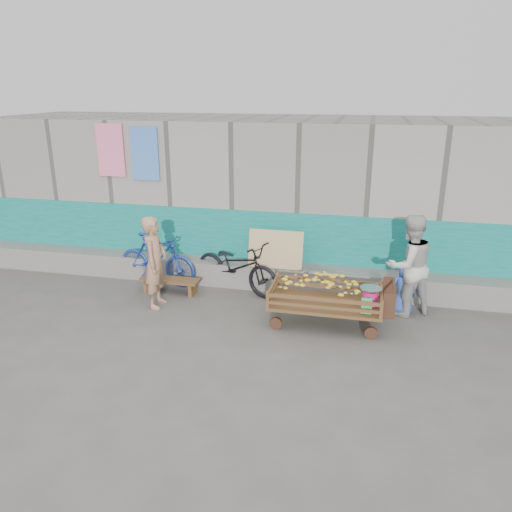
% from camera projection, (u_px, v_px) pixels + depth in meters
% --- Properties ---
extents(ground, '(80.00, 80.00, 0.00)m').
position_uv_depth(ground, '(227.00, 345.00, 7.33)').
color(ground, '#4E4C46').
rests_on(ground, ground).
extents(building_wall, '(12.00, 3.50, 3.00)m').
position_uv_depth(building_wall, '(278.00, 193.00, 10.59)').
color(building_wall, gray).
rests_on(building_wall, ground).
extents(banana_cart, '(1.91, 0.87, 0.82)m').
position_uv_depth(banana_cart, '(324.00, 292.00, 7.79)').
color(banana_cart, brown).
rests_on(banana_cart, ground).
extents(bench, '(1.08, 0.32, 0.27)m').
position_uv_depth(bench, '(170.00, 282.00, 9.14)').
color(bench, brown).
rests_on(bench, ground).
extents(vendor_man, '(0.42, 0.61, 1.59)m').
position_uv_depth(vendor_man, '(155.00, 262.00, 8.41)').
color(vendor_man, '#AB7D5D').
rests_on(vendor_man, ground).
extents(woman, '(1.04, 0.98, 1.70)m').
position_uv_depth(woman, '(409.00, 265.00, 8.10)').
color(woman, beige).
rests_on(woman, ground).
extents(child, '(0.47, 0.34, 0.89)m').
position_uv_depth(child, '(404.00, 288.00, 8.23)').
color(child, '#3556B9').
rests_on(child, ground).
extents(bicycle_dark, '(1.93, 1.28, 0.96)m').
position_uv_depth(bicycle_dark, '(237.00, 266.00, 9.15)').
color(bicycle_dark, black).
rests_on(bicycle_dark, ground).
extents(bicycle_blue, '(1.69, 0.71, 0.99)m').
position_uv_depth(bicycle_blue, '(157.00, 259.00, 9.48)').
color(bicycle_blue, '#203C97').
rests_on(bicycle_blue, ground).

